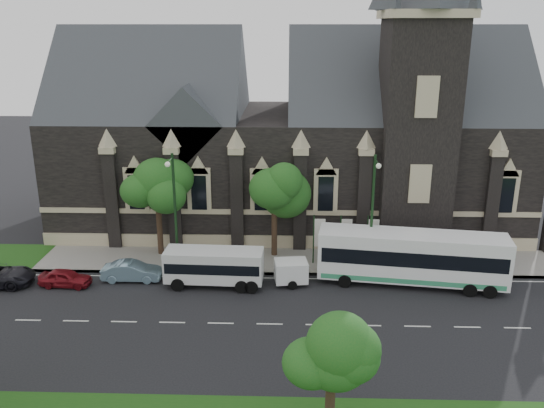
{
  "coord_description": "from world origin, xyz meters",
  "views": [
    {
      "loc": [
        4.09,
        -30.27,
        17.48
      ],
      "look_at": [
        2.96,
        6.0,
        5.8
      ],
      "focal_mm": 36.92,
      "sensor_mm": 36.0,
      "label": 1
    }
  ],
  "objects_px": {
    "box_trailer": "(291,271)",
    "street_lamp_near": "(373,209)",
    "tree_walk_left": "(160,185)",
    "tour_coach": "(412,257)",
    "banner_flag_left": "(317,235)",
    "banner_flag_right": "(371,236)",
    "banner_flag_center": "(344,236)",
    "street_lamp_mid": "(174,208)",
    "car_far_red": "(65,278)",
    "tree_park_east": "(336,341)",
    "sedan": "(132,271)",
    "tree_walk_right": "(277,185)",
    "shuttle_bus": "(214,265)"
  },
  "relations": [
    {
      "from": "banner_flag_right",
      "to": "shuttle_bus",
      "type": "height_order",
      "value": "banner_flag_right"
    },
    {
      "from": "car_far_red",
      "to": "banner_flag_center",
      "type": "bearing_deg",
      "value": -74.63
    },
    {
      "from": "banner_flag_right",
      "to": "box_trailer",
      "type": "height_order",
      "value": "banner_flag_right"
    },
    {
      "from": "banner_flag_center",
      "to": "car_far_red",
      "type": "bearing_deg",
      "value": -168.01
    },
    {
      "from": "tour_coach",
      "to": "sedan",
      "type": "distance_m",
      "value": 19.82
    },
    {
      "from": "tree_walk_right",
      "to": "car_far_red",
      "type": "relative_size",
      "value": 2.17
    },
    {
      "from": "street_lamp_mid",
      "to": "car_far_red",
      "type": "distance_m",
      "value": 9.01
    },
    {
      "from": "shuttle_bus",
      "to": "tree_walk_left",
      "type": "bearing_deg",
      "value": 133.53
    },
    {
      "from": "banner_flag_left",
      "to": "car_far_red",
      "type": "distance_m",
      "value": 18.32
    },
    {
      "from": "tree_walk_left",
      "to": "box_trailer",
      "type": "distance_m",
      "value": 12.28
    },
    {
      "from": "car_far_red",
      "to": "street_lamp_near",
      "type": "bearing_deg",
      "value": -80.54
    },
    {
      "from": "tree_park_east",
      "to": "tour_coach",
      "type": "xyz_separation_m",
      "value": [
        6.54,
        15.26,
        -2.58
      ]
    },
    {
      "from": "street_lamp_mid",
      "to": "banner_flag_center",
      "type": "height_order",
      "value": "street_lamp_mid"
    },
    {
      "from": "tree_park_east",
      "to": "tour_coach",
      "type": "bearing_deg",
      "value": 66.8
    },
    {
      "from": "tree_park_east",
      "to": "tree_walk_left",
      "type": "distance_m",
      "value": 23.36
    },
    {
      "from": "box_trailer",
      "to": "street_lamp_near",
      "type": "bearing_deg",
      "value": 7.31
    },
    {
      "from": "tree_walk_right",
      "to": "shuttle_bus",
      "type": "relative_size",
      "value": 1.13
    },
    {
      "from": "banner_flag_right",
      "to": "box_trailer",
      "type": "xyz_separation_m",
      "value": [
        -5.98,
        -3.4,
        -1.39
      ]
    },
    {
      "from": "tree_park_east",
      "to": "banner_flag_right",
      "type": "relative_size",
      "value": 1.57
    },
    {
      "from": "street_lamp_mid",
      "to": "tour_coach",
      "type": "height_order",
      "value": "street_lamp_mid"
    },
    {
      "from": "banner_flag_left",
      "to": "banner_flag_right",
      "type": "xyz_separation_m",
      "value": [
        4.0,
        0.0,
        0.0
      ]
    },
    {
      "from": "street_lamp_near",
      "to": "banner_flag_center",
      "type": "distance_m",
      "value": 3.74
    },
    {
      "from": "tree_walk_left",
      "to": "sedan",
      "type": "bearing_deg",
      "value": -104.57
    },
    {
      "from": "banner_flag_left",
      "to": "box_trailer",
      "type": "relative_size",
      "value": 1.2
    },
    {
      "from": "banner_flag_center",
      "to": "sedan",
      "type": "height_order",
      "value": "banner_flag_center"
    },
    {
      "from": "street_lamp_near",
      "to": "street_lamp_mid",
      "type": "xyz_separation_m",
      "value": [
        -14.0,
        0.0,
        0.0
      ]
    },
    {
      "from": "street_lamp_mid",
      "to": "banner_flag_right",
      "type": "relative_size",
      "value": 2.25
    },
    {
      "from": "car_far_red",
      "to": "tree_walk_left",
      "type": "bearing_deg",
      "value": -40.46
    },
    {
      "from": "banner_flag_center",
      "to": "tour_coach",
      "type": "distance_m",
      "value": 5.4
    },
    {
      "from": "street_lamp_mid",
      "to": "car_far_red",
      "type": "relative_size",
      "value": 2.5
    },
    {
      "from": "tree_park_east",
      "to": "banner_flag_right",
      "type": "bearing_deg",
      "value": 77.35
    },
    {
      "from": "tree_walk_left",
      "to": "banner_flag_right",
      "type": "distance_m",
      "value": 16.52
    },
    {
      "from": "tree_walk_right",
      "to": "street_lamp_mid",
      "type": "height_order",
      "value": "street_lamp_mid"
    },
    {
      "from": "street_lamp_mid",
      "to": "tree_walk_right",
      "type": "bearing_deg",
      "value": 26.65
    },
    {
      "from": "street_lamp_near",
      "to": "banner_flag_right",
      "type": "height_order",
      "value": "street_lamp_near"
    },
    {
      "from": "tree_walk_right",
      "to": "tree_walk_left",
      "type": "distance_m",
      "value": 9.01
    },
    {
      "from": "tree_walk_right",
      "to": "sedan",
      "type": "relative_size",
      "value": 1.85
    },
    {
      "from": "banner_flag_left",
      "to": "tour_coach",
      "type": "height_order",
      "value": "banner_flag_left"
    },
    {
      "from": "tree_walk_left",
      "to": "tour_coach",
      "type": "height_order",
      "value": "tree_walk_left"
    },
    {
      "from": "tree_walk_right",
      "to": "shuttle_bus",
      "type": "xyz_separation_m",
      "value": [
        -4.24,
        -5.45,
        -4.29
      ]
    },
    {
      "from": "tour_coach",
      "to": "banner_flag_center",
      "type": "bearing_deg",
      "value": 153.27
    },
    {
      "from": "tree_walk_left",
      "to": "tree_walk_right",
      "type": "bearing_deg",
      "value": 0.06
    },
    {
      "from": "tree_walk_right",
      "to": "street_lamp_near",
      "type": "bearing_deg",
      "value": -28.06
    },
    {
      "from": "tree_park_east",
      "to": "sedan",
      "type": "bearing_deg",
      "value": 131.05
    },
    {
      "from": "tour_coach",
      "to": "tree_walk_left",
      "type": "bearing_deg",
      "value": 173.49
    },
    {
      "from": "tour_coach",
      "to": "banner_flag_left",
      "type": "bearing_deg",
      "value": 162.46
    },
    {
      "from": "tree_walk_right",
      "to": "tree_park_east",
      "type": "bearing_deg",
      "value": -81.58
    },
    {
      "from": "street_lamp_near",
      "to": "sedan",
      "type": "height_order",
      "value": "street_lamp_near"
    },
    {
      "from": "tree_park_east",
      "to": "sedan",
      "type": "xyz_separation_m",
      "value": [
        -13.23,
        15.19,
        -3.92
      ]
    },
    {
      "from": "sedan",
      "to": "tree_walk_left",
      "type": "bearing_deg",
      "value": -15.64
    }
  ]
}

